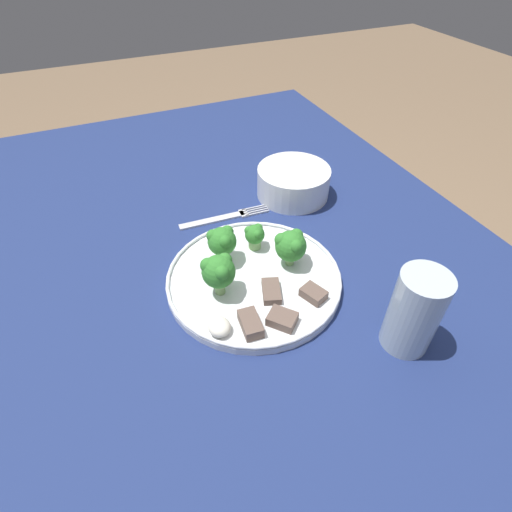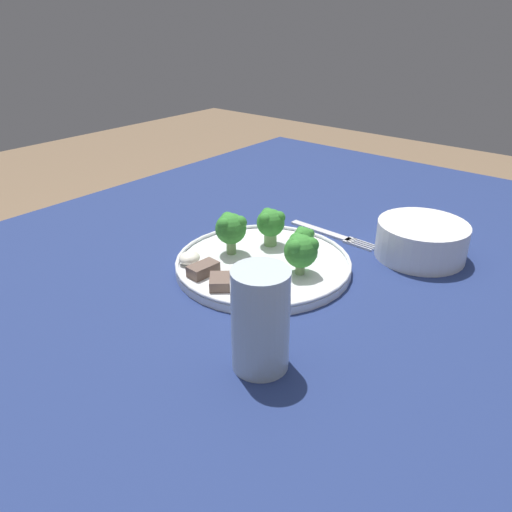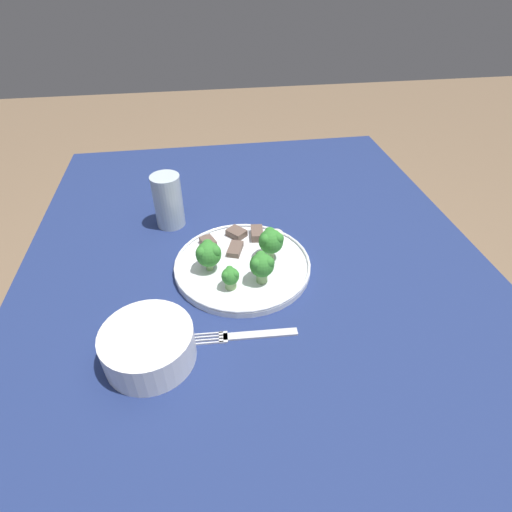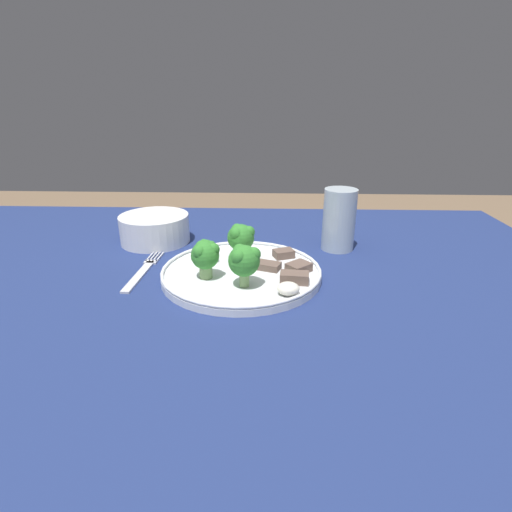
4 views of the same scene
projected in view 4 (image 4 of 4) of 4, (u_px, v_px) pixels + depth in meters
table at (213, 332)px, 0.71m from camera, size 1.37×0.98×0.77m
dinner_plate at (241, 272)px, 0.70m from camera, size 0.28×0.28×0.02m
fork at (143, 271)px, 0.72m from camera, size 0.03×0.18×0.00m
cream_bowl at (155, 229)px, 0.86m from camera, size 0.15×0.15×0.06m
drinking_glass at (339, 223)px, 0.81m from camera, size 0.07×0.07×0.13m
broccoli_floret_near_rim_left at (205, 255)px, 0.66m from camera, size 0.05×0.05×0.06m
broccoli_floret_center_left at (206, 249)px, 0.72m from camera, size 0.03×0.03×0.05m
broccoli_floret_back_left at (241, 237)px, 0.75m from camera, size 0.05×0.05×0.06m
broccoli_floret_front_left at (244, 260)px, 0.63m from camera, size 0.05×0.05×0.07m
meat_slice_front_slice at (294, 278)px, 0.65m from camera, size 0.05×0.03×0.02m
meat_slice_middle_slice at (267, 266)px, 0.71m from camera, size 0.05×0.04×0.01m
meat_slice_rear_slice at (299, 267)px, 0.69m from camera, size 0.05×0.05×0.02m
meat_slice_edge_slice at (284, 254)px, 0.76m from camera, size 0.04×0.04×0.01m
sauce_dollop at (288, 289)px, 0.61m from camera, size 0.04×0.03×0.02m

